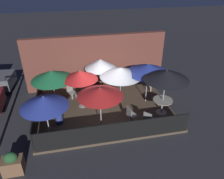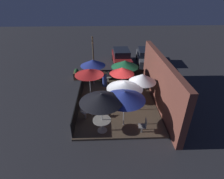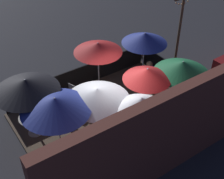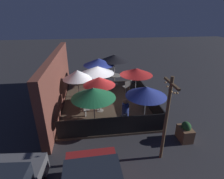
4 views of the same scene
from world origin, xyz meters
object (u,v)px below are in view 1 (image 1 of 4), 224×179
(patio_chair_2, at_px, (148,119))
(patio_chair_4, at_px, (71,91))
(dining_table_1, at_px, (163,102))
(patio_umbrella_5, at_px, (148,68))
(dining_table_0, at_px, (82,97))
(patio_umbrella_6, at_px, (52,75))
(patio_chair_0, at_px, (131,115))
(patio_chair_3, at_px, (151,84))
(patio_umbrella_1, at_px, (166,75))
(patron_0, at_px, (58,113))
(patio_umbrella_7, at_px, (100,92))
(patio_chair_1, at_px, (43,113))
(patio_umbrella_2, at_px, (121,72))
(patio_umbrella_4, at_px, (100,64))
(patio_umbrella_0, at_px, (80,75))
(planter_box, at_px, (12,164))
(patio_umbrella_3, at_px, (44,102))

(patio_chair_2, xyz_separation_m, patio_chair_4, (-3.36, 3.40, -0.03))
(dining_table_1, bearing_deg, patio_chair_4, 152.77)
(patio_umbrella_5, xyz_separation_m, dining_table_0, (-3.54, 0.19, -1.44))
(patio_umbrella_6, height_order, patio_chair_0, patio_umbrella_6)
(patio_chair_3, bearing_deg, patio_umbrella_5, -27.70)
(patio_umbrella_1, xyz_separation_m, patron_0, (-5.20, 0.16, -1.57))
(patio_umbrella_7, distance_m, patio_chair_0, 2.17)
(patio_chair_1, height_order, patio_chair_3, patio_chair_1)
(patio_umbrella_2, height_order, patio_chair_1, patio_umbrella_2)
(patio_umbrella_4, relative_size, patio_chair_4, 2.38)
(patio_umbrella_1, relative_size, patio_chair_2, 2.54)
(dining_table_1, bearing_deg, patio_umbrella_7, -165.80)
(patio_chair_2, bearing_deg, patio_chair_4, 91.75)
(dining_table_1, bearing_deg, patio_chair_2, -137.06)
(patio_umbrella_7, bearing_deg, patio_chair_2, -6.24)
(patio_umbrella_1, distance_m, patio_chair_4, 5.35)
(patio_umbrella_4, xyz_separation_m, patio_chair_2, (1.59, -3.72, -1.36))
(patio_umbrella_0, bearing_deg, patio_chair_4, 120.63)
(patio_umbrella_1, bearing_deg, patio_chair_0, -161.77)
(patio_chair_0, height_order, patio_chair_3, patio_chair_0)
(patio_chair_0, relative_size, patio_chair_4, 1.06)
(patio_umbrella_6, bearing_deg, patio_umbrella_1, -18.32)
(patio_chair_3, bearing_deg, patron_0, -63.13)
(patio_umbrella_4, distance_m, planter_box, 6.65)
(patio_umbrella_2, relative_size, dining_table_1, 2.23)
(patio_umbrella_7, relative_size, planter_box, 2.42)
(patio_umbrella_2, height_order, patio_chair_0, patio_umbrella_2)
(patio_umbrella_6, bearing_deg, dining_table_1, -18.32)
(patio_umbrella_3, distance_m, patio_umbrella_5, 5.53)
(patio_umbrella_7, xyz_separation_m, patio_chair_3, (3.54, 3.08, -1.62))
(patio_chair_0, bearing_deg, patio_chair_2, -52.30)
(patio_umbrella_0, distance_m, patio_umbrella_4, 1.74)
(patio_umbrella_0, bearing_deg, patio_chair_2, -41.42)
(patio_chair_1, bearing_deg, patio_umbrella_5, -18.56)
(dining_table_0, xyz_separation_m, patio_chair_1, (-1.93, -0.97, -0.07))
(patio_umbrella_2, distance_m, patio_umbrella_6, 3.52)
(dining_table_1, xyz_separation_m, patio_chair_3, (0.23, 2.24, -0.13))
(patio_umbrella_6, xyz_separation_m, dining_table_1, (5.38, -1.78, -1.22))
(patio_umbrella_6, xyz_separation_m, patio_chair_0, (3.53, -2.39, -1.30))
(patio_chair_2, bearing_deg, patio_umbrella_7, 130.82)
(patio_chair_0, bearing_deg, patio_umbrella_6, 127.71)
(patio_umbrella_1, xyz_separation_m, patio_chair_4, (-4.51, 2.32, -1.68))
(patio_chair_3, bearing_deg, patio_umbrella_1, 0.00)
(planter_box, bearing_deg, patio_chair_4, 62.89)
(patio_umbrella_6, xyz_separation_m, planter_box, (-1.51, -4.09, -1.53))
(patio_umbrella_0, height_order, dining_table_0, patio_umbrella_0)
(patio_chair_3, bearing_deg, patio_umbrella_3, -57.11)
(patio_chair_0, bearing_deg, patio_umbrella_7, 170.70)
(patio_umbrella_0, relative_size, patio_umbrella_1, 0.88)
(patio_chair_2, bearing_deg, planter_box, 149.21)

